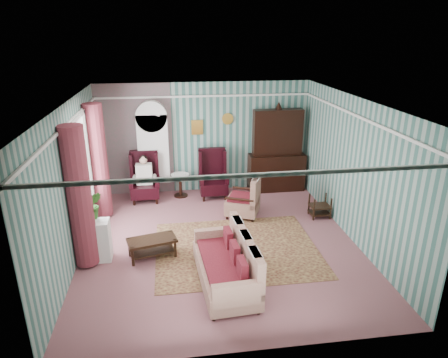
{
  "coord_description": "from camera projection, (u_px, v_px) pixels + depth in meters",
  "views": [
    {
      "loc": [
        -0.93,
        -7.19,
        4.12
      ],
      "look_at": [
        0.17,
        0.6,
        1.17
      ],
      "focal_mm": 32.0,
      "sensor_mm": 36.0,
      "label": 1
    }
  ],
  "objects": [
    {
      "name": "wingback_right",
      "position": [
        213.0,
        174.0,
        10.31
      ],
      "size": [
        0.76,
        0.8,
        1.25
      ],
      "primitive_type": "cube",
      "color": "black",
      "rests_on": "floor"
    },
    {
      "name": "rug",
      "position": [
        237.0,
        249.0,
        7.99
      ],
      "size": [
        3.2,
        2.6,
        0.01
      ],
      "primitive_type": "cube",
      "color": "#4D1D19",
      "rests_on": "floor"
    },
    {
      "name": "room_shell",
      "position": [
        186.0,
        148.0,
        7.61
      ],
      "size": [
        5.53,
        6.02,
        2.91
      ],
      "color": "#39695F",
      "rests_on": "ground"
    },
    {
      "name": "plant_stand",
      "position": [
        96.0,
        241.0,
        7.5
      ],
      "size": [
        0.55,
        0.35,
        0.8
      ],
      "primitive_type": "cube",
      "color": "white",
      "rests_on": "floor"
    },
    {
      "name": "wingback_left",
      "position": [
        145.0,
        177.0,
        10.08
      ],
      "size": [
        0.76,
        0.8,
        1.25
      ],
      "primitive_type": "cube",
      "color": "black",
      "rests_on": "floor"
    },
    {
      "name": "dresser_hutch",
      "position": [
        277.0,
        148.0,
        10.59
      ],
      "size": [
        1.5,
        0.56,
        2.36
      ],
      "primitive_type": "cube",
      "color": "black",
      "rests_on": "floor"
    },
    {
      "name": "potted_plant_a",
      "position": [
        88.0,
        214.0,
        7.2
      ],
      "size": [
        0.45,
        0.43,
        0.4
      ],
      "primitive_type": "imported",
      "rotation": [
        0.0,
        0.0,
        -0.37
      ],
      "color": "#24561B",
      "rests_on": "plant_stand"
    },
    {
      "name": "nest_table",
      "position": [
        320.0,
        206.0,
        9.3
      ],
      "size": [
        0.45,
        0.38,
        0.54
      ],
      "primitive_type": "cube",
      "color": "black",
      "rests_on": "floor"
    },
    {
      "name": "coffee_table",
      "position": [
        152.0,
        248.0,
        7.66
      ],
      "size": [
        1.0,
        0.66,
        0.38
      ],
      "primitive_type": "cube",
      "rotation": [
        0.0,
        0.0,
        0.24
      ],
      "color": "black",
      "rests_on": "floor"
    },
    {
      "name": "sofa",
      "position": [
        225.0,
        258.0,
        6.69
      ],
      "size": [
        1.13,
        1.96,
        1.05
      ],
      "primitive_type": "cube",
      "rotation": [
        0.0,
        0.0,
        1.64
      ],
      "color": "#C3B697",
      "rests_on": "floor"
    },
    {
      "name": "potted_plant_c",
      "position": [
        87.0,
        211.0,
        7.33
      ],
      "size": [
        0.3,
        0.3,
        0.4
      ],
      "primitive_type": "imported",
      "rotation": [
        0.0,
        0.0,
        -0.43
      ],
      "color": "#254F18",
      "rests_on": "plant_stand"
    },
    {
      "name": "floral_armchair",
      "position": [
        243.0,
        197.0,
        9.3
      ],
      "size": [
        1.09,
        1.07,
        0.91
      ],
      "primitive_type": "cube",
      "rotation": [
        0.0,
        0.0,
        1.17
      ],
      "color": "beige",
      "rests_on": "floor"
    },
    {
      "name": "round_side_table",
      "position": [
        181.0,
        185.0,
        10.45
      ],
      "size": [
        0.5,
        0.5,
        0.6
      ],
      "primitive_type": "cylinder",
      "color": "black",
      "rests_on": "floor"
    },
    {
      "name": "seated_woman",
      "position": [
        145.0,
        179.0,
        10.09
      ],
      "size": [
        0.44,
        0.4,
        1.18
      ],
      "primitive_type": null,
      "color": "white",
      "rests_on": "floor"
    },
    {
      "name": "potted_plant_b",
      "position": [
        94.0,
        205.0,
        7.41
      ],
      "size": [
        0.33,
        0.28,
        0.53
      ],
      "primitive_type": "imported",
      "rotation": [
        0.0,
        0.0,
        0.15
      ],
      "color": "#19521A",
      "rests_on": "plant_stand"
    },
    {
      "name": "floor",
      "position": [
        220.0,
        243.0,
        8.23
      ],
      "size": [
        6.0,
        6.0,
        0.0
      ],
      "primitive_type": "plane",
      "color": "#91545B",
      "rests_on": "ground"
    },
    {
      "name": "bookcase",
      "position": [
        154.0,
        154.0,
        10.3
      ],
      "size": [
        0.8,
        0.28,
        2.24
      ],
      "primitive_type": "cube",
      "color": "white",
      "rests_on": "floor"
    }
  ]
}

